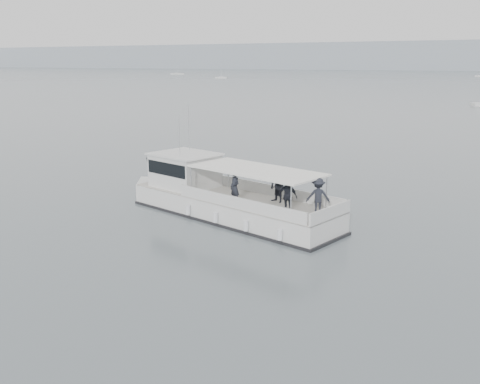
% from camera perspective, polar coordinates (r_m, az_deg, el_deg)
% --- Properties ---
extents(ground, '(1400.00, 1400.00, 0.00)m').
position_cam_1_polar(ground, '(36.06, -4.08, -0.53)').
color(ground, '#555F64').
rests_on(ground, ground).
extents(tour_boat, '(15.36, 6.89, 6.43)m').
position_cam_1_polar(tour_boat, '(31.89, -2.58, -0.46)').
color(tour_boat, silver).
rests_on(tour_boat, ground).
extents(moored_fleet, '(423.71, 289.62, 10.96)m').
position_cam_1_polar(moored_fleet, '(214.51, 17.11, 10.91)').
color(moored_fleet, silver).
rests_on(moored_fleet, ground).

